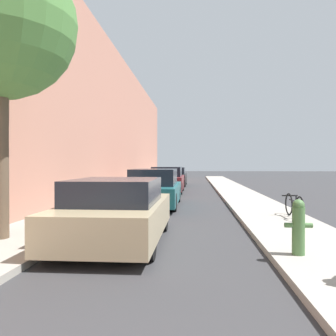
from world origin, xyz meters
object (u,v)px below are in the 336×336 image
parked_car_teal (155,189)px  parked_car_black (174,177)px  bicycle (294,206)px  fire_hydrant (298,226)px  parked_car_champagne (117,212)px  parked_car_maroon (167,180)px

parked_car_teal → parked_car_black: parked_car_teal is taller
parked_car_black → bicycle: bearing=-74.5°
parked_car_teal → fire_hydrant: (3.21, -7.11, -0.08)m
parked_car_champagne → parked_car_black: size_ratio=0.87×
parked_car_champagne → fire_hydrant: (3.27, -1.12, -0.04)m
parked_car_champagne → bicycle: bearing=33.5°
parked_car_teal → fire_hydrant: 7.80m
parked_car_black → fire_hydrant: 19.57m
parked_car_maroon → bicycle: parked_car_maroon is taller
parked_car_maroon → fire_hydrant: parked_car_maroon is taller
parked_car_black → parked_car_champagne: bearing=-90.1°
parked_car_champagne → parked_car_black: parked_car_black is taller
parked_car_black → parked_car_teal: bearing=-89.9°
parked_car_teal → parked_car_maroon: 6.25m
parked_car_champagne → bicycle: parked_car_champagne is taller
parked_car_teal → parked_car_maroon: parked_car_maroon is taller
fire_hydrant → bicycle: bearing=75.3°
parked_car_champagne → parked_car_teal: size_ratio=0.88×
fire_hydrant → bicycle: 4.10m
parked_car_black → bicycle: parked_car_black is taller
parked_car_teal → parked_car_maroon: bearing=90.2°
parked_car_champagne → parked_car_maroon: bearing=89.8°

